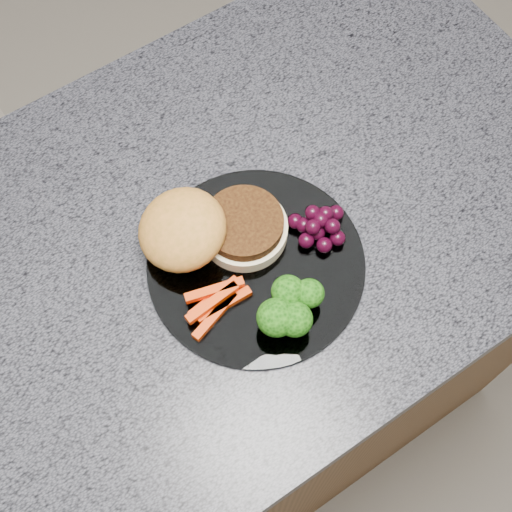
{
  "coord_description": "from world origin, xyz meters",
  "views": [
    {
      "loc": [
        -0.09,
        -0.36,
        1.67
      ],
      "look_at": [
        0.11,
        -0.07,
        0.93
      ],
      "focal_mm": 50.0,
      "sensor_mm": 36.0,
      "label": 1
    }
  ],
  "objects_px": {
    "plate": "(256,264)",
    "grape_bunch": "(320,226)",
    "island_cabinet": "(186,376)",
    "burger": "(205,230)"
  },
  "relations": [
    {
      "from": "plate",
      "to": "grape_bunch",
      "type": "distance_m",
      "value": 0.09
    },
    {
      "from": "island_cabinet",
      "to": "grape_bunch",
      "type": "distance_m",
      "value": 0.53
    },
    {
      "from": "burger",
      "to": "grape_bunch",
      "type": "bearing_deg",
      "value": -18.02
    },
    {
      "from": "plate",
      "to": "grape_bunch",
      "type": "height_order",
      "value": "grape_bunch"
    },
    {
      "from": "plate",
      "to": "grape_bunch",
      "type": "relative_size",
      "value": 3.65
    },
    {
      "from": "plate",
      "to": "burger",
      "type": "xyz_separation_m",
      "value": [
        -0.03,
        0.06,
        0.03
      ]
    },
    {
      "from": "island_cabinet",
      "to": "plate",
      "type": "relative_size",
      "value": 4.62
    },
    {
      "from": "burger",
      "to": "grape_bunch",
      "type": "relative_size",
      "value": 2.67
    },
    {
      "from": "island_cabinet",
      "to": "plate",
      "type": "bearing_deg",
      "value": -31.52
    },
    {
      "from": "burger",
      "to": "island_cabinet",
      "type": "bearing_deg",
      "value": -174.0
    }
  ]
}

